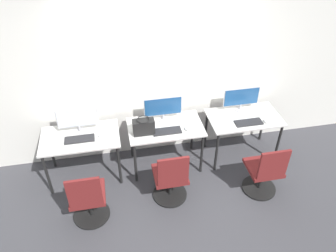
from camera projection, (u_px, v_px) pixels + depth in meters
name	position (u px, v px, depth m)	size (l,w,h in m)	color
ground_plane	(170.00, 178.00, 4.90)	(20.00, 20.00, 0.00)	#3D3D42
wall_back	(159.00, 70.00, 4.66)	(12.00, 0.05, 2.80)	silver
desk_left	(81.00, 141.00, 4.58)	(1.08, 0.65, 0.73)	silver
monitor_left	(77.00, 119.00, 4.50)	(0.56, 0.16, 0.37)	#B2B2B7
keyboard_left	(80.00, 139.00, 4.47)	(0.40, 0.16, 0.02)	#262628
mouse_left	(100.00, 135.00, 4.53)	(0.06, 0.09, 0.03)	silver
office_chair_left	(88.00, 200.00, 4.10)	(0.48, 0.48, 0.88)	black
desk_center	(165.00, 131.00, 4.77)	(1.08, 0.65, 0.73)	silver
monitor_center	(163.00, 108.00, 4.73)	(0.56, 0.16, 0.37)	#B2B2B7
keyboard_center	(167.00, 131.00, 4.61)	(0.40, 0.16, 0.02)	#262628
mouse_center	(187.00, 129.00, 4.64)	(0.06, 0.09, 0.03)	silver
office_chair_center	(171.00, 180.00, 4.38)	(0.48, 0.48, 0.88)	black
desk_right	(244.00, 122.00, 4.96)	(1.08, 0.65, 0.73)	silver
monitor_right	(241.00, 98.00, 4.94)	(0.56, 0.16, 0.37)	#B2B2B7
keyboard_right	(249.00, 122.00, 4.77)	(0.40, 0.16, 0.02)	#262628
mouse_right	(266.00, 121.00, 4.79)	(0.06, 0.09, 0.03)	silver
office_chair_right	(264.00, 174.00, 4.48)	(0.48, 0.48, 0.88)	black
handbag	(144.00, 127.00, 4.52)	(0.30, 0.18, 0.25)	black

